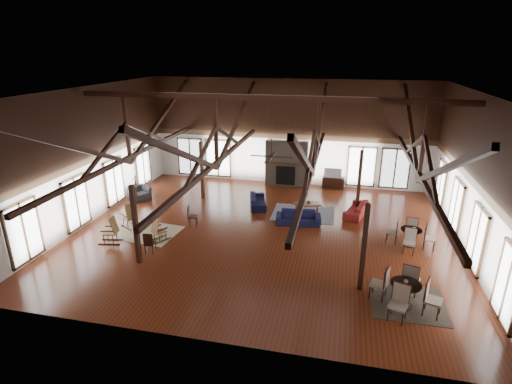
% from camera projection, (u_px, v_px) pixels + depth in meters
% --- Properties ---
extents(floor, '(16.00, 16.00, 0.00)m').
position_uv_depth(floor, '(263.00, 233.00, 17.32)').
color(floor, maroon).
rests_on(floor, ground).
extents(ceiling, '(16.00, 14.00, 0.02)m').
position_uv_depth(ceiling, '(264.00, 91.00, 15.29)').
color(ceiling, black).
rests_on(ceiling, wall_back).
extents(wall_back, '(16.00, 0.02, 6.00)m').
position_uv_depth(wall_back, '(288.00, 133.00, 22.73)').
color(wall_back, silver).
rests_on(wall_back, floor).
extents(wall_front, '(16.00, 0.02, 6.00)m').
position_uv_depth(wall_front, '(207.00, 243.00, 9.88)').
color(wall_front, silver).
rests_on(wall_front, floor).
extents(wall_left, '(0.02, 14.00, 6.00)m').
position_uv_depth(wall_left, '(90.00, 156.00, 17.94)').
color(wall_left, silver).
rests_on(wall_left, floor).
extents(wall_right, '(0.02, 14.00, 6.00)m').
position_uv_depth(wall_right, '(476.00, 180.00, 14.66)').
color(wall_right, silver).
rests_on(wall_right, floor).
extents(roof_truss, '(15.60, 14.07, 3.14)m').
position_uv_depth(roof_truss, '(264.00, 142.00, 15.95)').
color(roof_truss, black).
rests_on(roof_truss, wall_back).
extents(post_grid, '(8.16, 7.16, 3.05)m').
position_uv_depth(post_grid, '(263.00, 200.00, 16.80)').
color(post_grid, black).
rests_on(post_grid, floor).
extents(fireplace, '(2.50, 0.69, 2.60)m').
position_uv_depth(fireplace, '(287.00, 163.00, 23.01)').
color(fireplace, '#64584C').
rests_on(fireplace, floor).
extents(ceiling_fan, '(1.60, 1.60, 0.75)m').
position_uv_depth(ceiling_fan, '(271.00, 156.00, 15.03)').
color(ceiling_fan, black).
rests_on(ceiling_fan, roof_truss).
extents(sofa_navy_front, '(2.10, 1.03, 0.59)m').
position_uv_depth(sofa_navy_front, '(298.00, 218.00, 18.14)').
color(sofa_navy_front, '#141437').
rests_on(sofa_navy_front, floor).
extents(sofa_navy_left, '(2.02, 1.22, 0.55)m').
position_uv_depth(sofa_navy_left, '(258.00, 201.00, 20.17)').
color(sofa_navy_left, black).
rests_on(sofa_navy_left, floor).
extents(sofa_orange, '(2.14, 1.28, 0.58)m').
position_uv_depth(sofa_orange, '(356.00, 209.00, 19.12)').
color(sofa_orange, maroon).
rests_on(sofa_orange, floor).
extents(coffee_table, '(1.35, 1.02, 0.47)m').
position_uv_depth(coffee_table, '(307.00, 205.00, 19.33)').
color(coffee_table, brown).
rests_on(coffee_table, floor).
extents(vase, '(0.24, 0.24, 0.19)m').
position_uv_depth(vase, '(309.00, 202.00, 19.27)').
color(vase, '#B2B2B2').
rests_on(vase, coffee_table).
extents(armchair, '(1.32, 1.37, 0.68)m').
position_uv_depth(armchair, '(139.00, 194.00, 21.01)').
color(armchair, '#303032').
rests_on(armchair, floor).
extents(side_table_lamp, '(0.48, 0.48, 1.22)m').
position_uv_depth(side_table_lamp, '(136.00, 188.00, 21.47)').
color(side_table_lamp, black).
rests_on(side_table_lamp, floor).
extents(rocking_chair_a, '(1.01, 0.88, 1.16)m').
position_uv_depth(rocking_chair_a, '(130.00, 216.00, 17.64)').
color(rocking_chair_a, brown).
rests_on(rocking_chair_a, floor).
extents(rocking_chair_b, '(0.76, 0.89, 1.02)m').
position_uv_depth(rocking_chair_b, '(158.00, 230.00, 16.45)').
color(rocking_chair_b, brown).
rests_on(rocking_chair_b, floor).
extents(rocking_chair_c, '(0.95, 0.63, 1.13)m').
position_uv_depth(rocking_chair_c, '(112.00, 231.00, 16.28)').
color(rocking_chair_c, brown).
rests_on(rocking_chair_c, floor).
extents(side_chair_a, '(0.49, 0.49, 0.97)m').
position_uv_depth(side_chair_a, '(191.00, 214.00, 17.82)').
color(side_chair_a, black).
rests_on(side_chair_a, floor).
extents(side_chair_b, '(0.42, 0.42, 0.90)m').
position_uv_depth(side_chair_b, '(149.00, 242.00, 15.38)').
color(side_chair_b, black).
rests_on(side_chair_b, floor).
extents(cafe_table_near, '(2.18, 2.18, 1.12)m').
position_uv_depth(cafe_table_near, '(405.00, 290.00, 12.21)').
color(cafe_table_near, black).
rests_on(cafe_table_near, floor).
extents(cafe_table_far, '(1.95, 1.95, 1.00)m').
position_uv_depth(cafe_table_far, '(411.00, 234.00, 16.04)').
color(cafe_table_far, black).
rests_on(cafe_table_far, floor).
extents(cup_near, '(0.14, 0.14, 0.10)m').
position_uv_depth(cup_near, '(406.00, 281.00, 12.14)').
color(cup_near, '#B2B2B2').
rests_on(cup_near, cafe_table_near).
extents(cup_far, '(0.12, 0.12, 0.10)m').
position_uv_depth(cup_far, '(414.00, 229.00, 15.91)').
color(cup_far, '#B2B2B2').
rests_on(cup_far, cafe_table_far).
extents(tv_console, '(1.22, 0.46, 0.61)m').
position_uv_depth(tv_console, '(333.00, 182.00, 22.86)').
color(tv_console, black).
rests_on(tv_console, floor).
extents(television, '(0.97, 0.13, 0.56)m').
position_uv_depth(television, '(333.00, 173.00, 22.67)').
color(television, '#B2B2B2').
rests_on(television, tv_console).
extents(rug_tan, '(2.84, 2.33, 0.01)m').
position_uv_depth(rug_tan, '(147.00, 232.00, 17.36)').
color(rug_tan, tan).
rests_on(rug_tan, floor).
extents(rug_navy, '(2.97, 2.24, 0.01)m').
position_uv_depth(rug_navy, '(303.00, 213.00, 19.34)').
color(rug_navy, '#191B47').
rests_on(rug_navy, floor).
extents(rug_dark, '(2.26, 2.06, 0.01)m').
position_uv_depth(rug_dark, '(408.00, 303.00, 12.55)').
color(rug_dark, black).
rests_on(rug_dark, floor).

